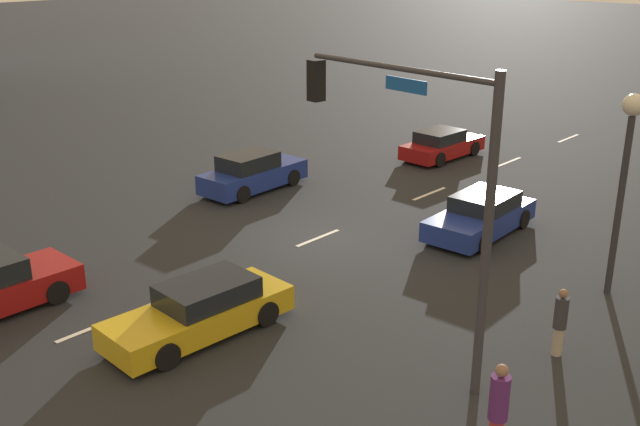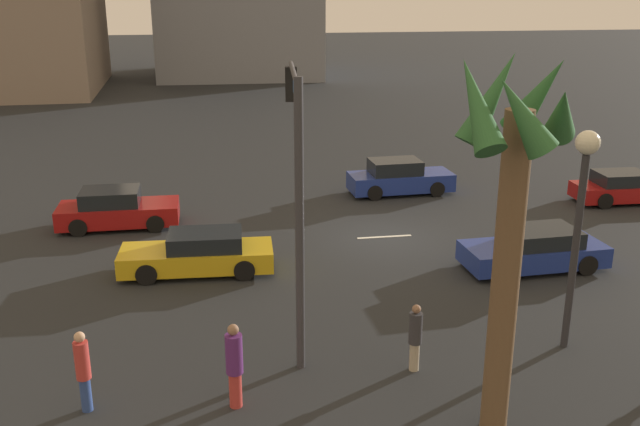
{
  "view_description": "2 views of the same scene",
  "coord_description": "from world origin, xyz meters",
  "views": [
    {
      "loc": [
        16.27,
        15.19,
        8.86
      ],
      "look_at": [
        1.65,
        1.67,
        1.72
      ],
      "focal_mm": 41.94,
      "sensor_mm": 36.0,
      "label": 1
    },
    {
      "loc": [
        6.07,
        22.96,
        8.54
      ],
      "look_at": [
        2.61,
        2.16,
        1.72
      ],
      "focal_mm": 39.79,
      "sensor_mm": 36.0,
      "label": 2
    }
  ],
  "objects": [
    {
      "name": "ground_plane",
      "position": [
        0.0,
        0.0,
        0.0
      ],
      "size": [
        220.0,
        220.0,
        0.0
      ],
      "primitive_type": "plane",
      "color": "#232628"
    },
    {
      "name": "lane_stripe_2",
      "position": [
        -6.26,
        0.0,
        0.01
      ],
      "size": [
        2.04,
        0.14,
        0.01
      ],
      "primitive_type": "cube",
      "color": "silver",
      "rests_on": "ground_plane"
    },
    {
      "name": "lane_stripe_3",
      "position": [
        -0.06,
        0.0,
        0.01
      ],
      "size": [
        1.96,
        0.14,
        0.01
      ],
      "primitive_type": "cube",
      "color": "silver",
      "rests_on": "ground_plane"
    },
    {
      "name": "lane_stripe_4",
      "position": [
        7.2,
        0.0,
        0.01
      ],
      "size": [
        1.83,
        0.14,
        0.01
      ],
      "primitive_type": "cube",
      "color": "silver",
      "rests_on": "ground_plane"
    },
    {
      "name": "lane_stripe_5",
      "position": [
        8.0,
        0.0,
        0.01
      ],
      "size": [
        2.15,
        0.14,
        0.01
      ],
      "primitive_type": "cube",
      "color": "silver",
      "rests_on": "ground_plane"
    },
    {
      "name": "car_0",
      "position": [
        -4.0,
        3.57,
        0.61
      ],
      "size": [
        4.5,
        2.08,
        1.3
      ],
      "color": "navy",
      "rests_on": "ground_plane"
    },
    {
      "name": "car_1",
      "position": [
        -2.05,
        -5.27,
        0.67
      ],
      "size": [
        4.45,
        1.91,
        1.48
      ],
      "color": "navy",
      "rests_on": "ground_plane"
    },
    {
      "name": "car_2",
      "position": [
        6.42,
        2.18,
        0.61
      ],
      "size": [
        4.76,
        1.98,
        1.31
      ],
      "color": "gold",
      "rests_on": "ground_plane"
    },
    {
      "name": "car_3",
      "position": [
        -10.82,
        -2.55,
        0.59
      ],
      "size": [
        4.22,
        1.9,
        1.27
      ],
      "color": "maroon",
      "rests_on": "ground_plane"
    },
    {
      "name": "car_4",
      "position": [
        9.37,
        -2.71,
        0.66
      ],
      "size": [
        4.33,
        1.92,
        1.44
      ],
      "color": "maroon",
      "rests_on": "ground_plane"
    },
    {
      "name": "traffic_signal",
      "position": [
        3.94,
        6.66,
        4.57
      ],
      "size": [
        0.75,
        5.39,
        6.74
      ],
      "color": "#38383D",
      "rests_on": "ground_plane"
    },
    {
      "name": "streetlamp",
      "position": [
        -2.48,
        8.46,
        3.86
      ],
      "size": [
        0.56,
        0.56,
        5.42
      ],
      "color": "#2D2D33",
      "rests_on": "ground_plane"
    },
    {
      "name": "pedestrian_0",
      "position": [
        8.78,
        9.42,
        0.98
      ],
      "size": [
        0.34,
        0.34,
        1.83
      ],
      "color": "#2D478C",
      "rests_on": "ground_plane"
    },
    {
      "name": "pedestrian_1",
      "position": [
        5.69,
        9.77,
        1.02
      ],
      "size": [
        0.39,
        0.39,
        1.92
      ],
      "color": "#BF3833",
      "rests_on": "ground_plane"
    },
    {
      "name": "pedestrian_2",
      "position": [
        1.53,
        8.96,
        0.88
      ],
      "size": [
        0.39,
        0.39,
        1.65
      ],
      "color": "#B2A58C",
      "rests_on": "ground_plane"
    },
    {
      "name": "palm_tree_0",
      "position": [
        0.65,
        11.37,
        5.15
      ],
      "size": [
        2.49,
        2.45,
        7.49
      ],
      "color": "brown",
      "rests_on": "ground_plane"
    }
  ]
}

